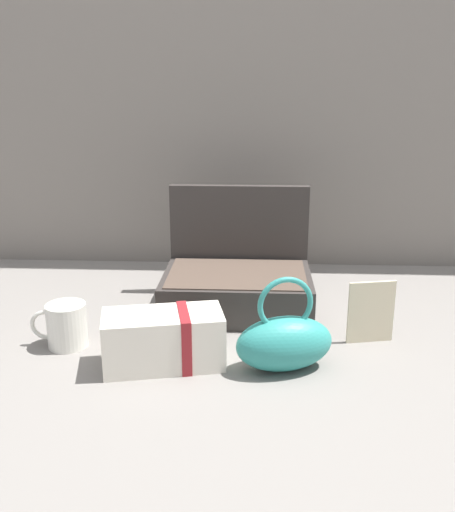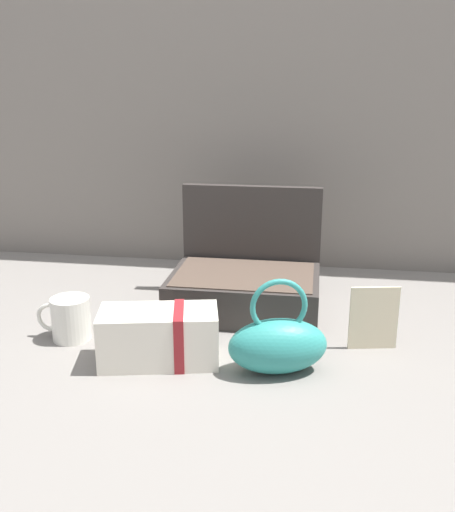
{
  "view_description": "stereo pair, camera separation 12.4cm",
  "coord_description": "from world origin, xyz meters",
  "px_view_note": "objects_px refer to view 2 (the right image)",
  "views": [
    {
      "loc": [
        0.08,
        -1.2,
        0.57
      ],
      "look_at": [
        0.01,
        -0.02,
        0.2
      ],
      "focal_mm": 40.83,
      "sensor_mm": 36.0,
      "label": 1
    },
    {
      "loc": [
        0.2,
        -1.19,
        0.57
      ],
      "look_at": [
        0.01,
        -0.02,
        0.2
      ],
      "focal_mm": 40.83,
      "sensor_mm": 36.0,
      "label": 2
    }
  ],
  "objects_px": {
    "open_suitcase": "(246,281)",
    "coffee_mug": "(70,319)",
    "cream_toiletry_bag": "(161,336)",
    "info_card_left": "(374,318)",
    "teal_pouch_handbag": "(278,344)"
  },
  "relations": [
    {
      "from": "open_suitcase",
      "to": "coffee_mug",
      "type": "bearing_deg",
      "value": -145.78
    },
    {
      "from": "coffee_mug",
      "to": "info_card_left",
      "type": "bearing_deg",
      "value": 4.75
    },
    {
      "from": "cream_toiletry_bag",
      "to": "info_card_left",
      "type": "distance_m",
      "value": 0.45
    },
    {
      "from": "open_suitcase",
      "to": "coffee_mug",
      "type": "relative_size",
      "value": 2.94
    },
    {
      "from": "open_suitcase",
      "to": "teal_pouch_handbag",
      "type": "relative_size",
      "value": 1.67
    },
    {
      "from": "open_suitcase",
      "to": "coffee_mug",
      "type": "height_order",
      "value": "open_suitcase"
    },
    {
      "from": "open_suitcase",
      "to": "info_card_left",
      "type": "distance_m",
      "value": 0.36
    },
    {
      "from": "open_suitcase",
      "to": "cream_toiletry_bag",
      "type": "height_order",
      "value": "open_suitcase"
    },
    {
      "from": "info_card_left",
      "to": "cream_toiletry_bag",
      "type": "bearing_deg",
      "value": -174.84
    },
    {
      "from": "open_suitcase",
      "to": "cream_toiletry_bag",
      "type": "xyz_separation_m",
      "value": [
        -0.14,
        -0.32,
        -0.01
      ]
    },
    {
      "from": "cream_toiletry_bag",
      "to": "info_card_left",
      "type": "bearing_deg",
      "value": 16.61
    },
    {
      "from": "coffee_mug",
      "to": "teal_pouch_handbag",
      "type": "bearing_deg",
      "value": -9.83
    },
    {
      "from": "cream_toiletry_bag",
      "to": "coffee_mug",
      "type": "height_order",
      "value": "cream_toiletry_bag"
    },
    {
      "from": "coffee_mug",
      "to": "info_card_left",
      "type": "height_order",
      "value": "info_card_left"
    },
    {
      "from": "open_suitcase",
      "to": "info_card_left",
      "type": "relative_size",
      "value": 2.59
    }
  ]
}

